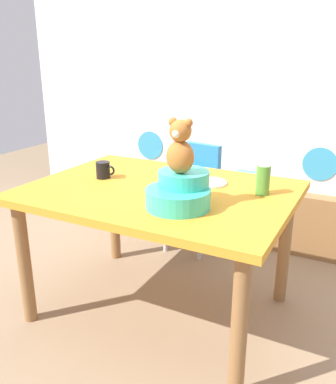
# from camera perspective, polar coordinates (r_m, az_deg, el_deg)

# --- Properties ---
(ground_plane) EXTENTS (8.00, 8.00, 0.00)m
(ground_plane) POSITION_cam_1_polar(r_m,az_deg,el_deg) (2.47, -1.11, -16.01)
(ground_plane) COLOR #8C7256
(back_wall) EXTENTS (4.40, 0.10, 2.60)m
(back_wall) POSITION_cam_1_polar(r_m,az_deg,el_deg) (3.46, 11.47, 16.47)
(back_wall) COLOR silver
(back_wall) RESTS_ON ground_plane
(window_bench) EXTENTS (2.60, 0.44, 0.46)m
(window_bench) POSITION_cam_1_polar(r_m,az_deg,el_deg) (3.41, 9.04, -1.84)
(window_bench) COLOR olive
(window_bench) RESTS_ON ground_plane
(pillow_floral_left) EXTENTS (0.44, 0.15, 0.44)m
(pillow_floral_left) POSITION_cam_1_polar(r_m,az_deg,el_deg) (3.55, -1.93, 6.76)
(pillow_floral_left) COLOR white
(pillow_floral_left) RESTS_ON window_bench
(pillow_floral_right) EXTENTS (0.44, 0.15, 0.44)m
(pillow_floral_right) POSITION_cam_1_polar(r_m,az_deg,el_deg) (3.13, 20.73, 3.96)
(pillow_floral_right) COLOR white
(pillow_floral_right) RESTS_ON window_bench
(book_stack) EXTENTS (0.20, 0.14, 0.06)m
(book_stack) POSITION_cam_1_polar(r_m,az_deg,el_deg) (3.30, 11.05, 2.14)
(book_stack) COLOR #40C59F
(book_stack) RESTS_ON window_bench
(dining_table) EXTENTS (1.37, 1.02, 0.74)m
(dining_table) POSITION_cam_1_polar(r_m,az_deg,el_deg) (2.17, -1.22, -1.81)
(dining_table) COLOR orange
(dining_table) RESTS_ON ground_plane
(highchair) EXTENTS (0.38, 0.49, 0.79)m
(highchair) POSITION_cam_1_polar(r_m,az_deg,el_deg) (2.99, 3.40, 1.34)
(highchair) COLOR #2672B2
(highchair) RESTS_ON ground_plane
(infant_seat_teal) EXTENTS (0.30, 0.33, 0.16)m
(infant_seat_teal) POSITION_cam_1_polar(r_m,az_deg,el_deg) (1.87, 1.67, 0.06)
(infant_seat_teal) COLOR #35BCA3
(infant_seat_teal) RESTS_ON dining_table
(teddy_bear) EXTENTS (0.13, 0.12, 0.25)m
(teddy_bear) POSITION_cam_1_polar(r_m,az_deg,el_deg) (1.81, 1.72, 6.25)
(teddy_bear) COLOR #AF682C
(teddy_bear) RESTS_ON infant_seat_teal
(ketchup_bottle) EXTENTS (0.07, 0.07, 0.18)m
(ketchup_bottle) POSITION_cam_1_polar(r_m,az_deg,el_deg) (2.08, 13.20, 1.95)
(ketchup_bottle) COLOR #4C8C33
(ketchup_bottle) RESTS_ON dining_table
(coffee_mug) EXTENTS (0.12, 0.08, 0.09)m
(coffee_mug) POSITION_cam_1_polar(r_m,az_deg,el_deg) (2.34, -9.05, 3.08)
(coffee_mug) COLOR black
(coffee_mug) RESTS_ON dining_table
(dinner_plate_near) EXTENTS (0.20, 0.20, 0.01)m
(dinner_plate_near) POSITION_cam_1_polar(r_m,az_deg,el_deg) (2.23, 5.71, 1.33)
(dinner_plate_near) COLOR white
(dinner_plate_near) RESTS_ON dining_table
(cell_phone) EXTENTS (0.15, 0.15, 0.01)m
(cell_phone) POSITION_cam_1_polar(r_m,az_deg,el_deg) (2.43, 2.71, 2.78)
(cell_phone) COLOR black
(cell_phone) RESTS_ON dining_table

